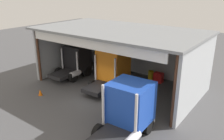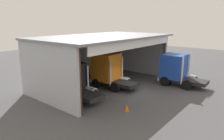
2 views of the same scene
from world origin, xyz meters
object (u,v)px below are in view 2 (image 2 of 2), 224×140
object	(u,v)px
truck_orange_left_bay	(108,69)
traffic_cone	(127,108)
oil_drum	(95,73)
tool_cart	(102,72)
truck_black_center_right_bay	(73,81)
truck_blue_center_bay	(176,69)

from	to	relation	value
truck_orange_left_bay	traffic_cone	bearing A→B (deg)	-129.90
truck_orange_left_bay	oil_drum	bearing A→B (deg)	59.54
truck_orange_left_bay	tool_cart	distance (m)	5.06
oil_drum	traffic_cone	bearing A→B (deg)	-123.15
tool_cart	truck_black_center_right_bay	bearing A→B (deg)	-155.28
oil_drum	truck_orange_left_bay	bearing A→B (deg)	-117.51
truck_black_center_right_bay	tool_cart	distance (m)	8.90
truck_orange_left_bay	tool_cart	xyz separation A→B (m)	(3.09, 3.75, -1.43)
truck_black_center_right_bay	traffic_cone	bearing A→B (deg)	-81.28
truck_black_center_right_bay	truck_blue_center_bay	xyz separation A→B (m)	(10.28, -5.58, 0.12)
truck_blue_center_bay	tool_cart	distance (m)	9.64
tool_cart	traffic_cone	distance (m)	11.54
truck_black_center_right_bay	oil_drum	bearing A→B (deg)	28.68
traffic_cone	truck_orange_left_bay	bearing A→B (deg)	53.05
truck_black_center_right_bay	oil_drum	distance (m)	8.14
truck_black_center_right_bay	tool_cart	world-z (taller)	truck_black_center_right_bay
truck_blue_center_bay	truck_black_center_right_bay	bearing A→B (deg)	149.35
truck_orange_left_bay	traffic_cone	xyz separation A→B (m)	(-4.02, -5.35, -1.65)
tool_cart	traffic_cone	world-z (taller)	tool_cart
oil_drum	traffic_cone	size ratio (longest dim) A/B	1.61
truck_black_center_right_bay	oil_drum	xyz separation A→B (m)	(7.01, 3.94, -1.26)
truck_orange_left_bay	truck_blue_center_bay	distance (m)	7.69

